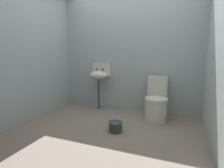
# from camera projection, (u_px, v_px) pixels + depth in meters

# --- Properties ---
(ground_plane) EXTENTS (3.32, 2.72, 0.08)m
(ground_plane) POSITION_uv_depth(u_px,v_px,m) (105.00, 133.00, 2.75)
(ground_plane) COLOR gray
(wall_back) EXTENTS (3.32, 0.10, 2.41)m
(wall_back) POSITION_uv_depth(u_px,v_px,m) (128.00, 53.00, 3.66)
(wall_back) COLOR #A0AFAE
(wall_back) RESTS_ON ground
(wall_left) EXTENTS (0.10, 2.52, 2.41)m
(wall_left) POSITION_uv_depth(u_px,v_px,m) (31.00, 53.00, 3.18)
(wall_left) COLOR #A0B0B2
(wall_left) RESTS_ON ground
(wall_right) EXTENTS (0.10, 2.52, 2.41)m
(wall_right) POSITION_uv_depth(u_px,v_px,m) (224.00, 53.00, 2.10)
(wall_right) COLOR #A7B4B2
(wall_right) RESTS_ON ground
(toilet_near_wall) EXTENTS (0.43, 0.62, 0.78)m
(toilet_near_wall) POSITION_uv_depth(u_px,v_px,m) (156.00, 102.00, 3.20)
(toilet_near_wall) COLOR silver
(toilet_near_wall) RESTS_ON ground
(sink) EXTENTS (0.42, 0.35, 0.99)m
(sink) POSITION_uv_depth(u_px,v_px,m) (99.00, 75.00, 3.75)
(sink) COLOR #2E3F3C
(sink) RESTS_ON ground
(bucket) EXTENTS (0.23, 0.23, 0.15)m
(bucket) POSITION_uv_depth(u_px,v_px,m) (116.00, 126.00, 2.72)
(bucket) COLOR #2E3F3C
(bucket) RESTS_ON ground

